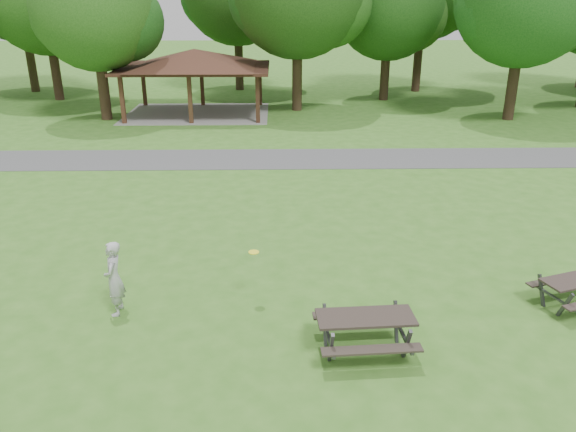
{
  "coord_description": "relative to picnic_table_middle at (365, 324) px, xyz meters",
  "views": [
    {
      "loc": [
        0.71,
        -9.68,
        6.76
      ],
      "look_at": [
        1.0,
        4.0,
        1.3
      ],
      "focal_mm": 35.0,
      "sensor_mm": 36.0,
      "label": 1
    }
  ],
  "objects": [
    {
      "name": "frisbee_in_flight",
      "position": [
        -2.27,
        1.99,
        0.67
      ],
      "size": [
        0.32,
        0.32,
        0.02
      ],
      "color": "#FFF828",
      "rests_on": "ground"
    },
    {
      "name": "asphalt_path",
      "position": [
        -2.45,
        14.16,
        -0.61
      ],
      "size": [
        120.0,
        3.2,
        0.02
      ],
      "primitive_type": "cube",
      "color": "#464648",
      "rests_on": "ground"
    },
    {
      "name": "ground",
      "position": [
        -2.45,
        0.16,
        -0.62
      ],
      "size": [
        160.0,
        160.0,
        0.0
      ],
      "primitive_type": "plane",
      "color": "#366C1E",
      "rests_on": "ground"
    },
    {
      "name": "picnic_table_middle",
      "position": [
        0.0,
        0.0,
        0.0
      ],
      "size": [
        2.03,
        1.67,
        0.84
      ],
      "color": "#2A231E",
      "rests_on": "ground"
    },
    {
      "name": "tree_row_d",
      "position": [
        -11.37,
        22.69,
        5.15
      ],
      "size": [
        6.93,
        6.6,
        9.27
      ],
      "color": "#312115",
      "rests_on": "ground"
    },
    {
      "name": "tree_row_f",
      "position": [
        5.64,
        28.69,
        5.22
      ],
      "size": [
        7.35,
        7.0,
        9.55
      ],
      "color": "black",
      "rests_on": "ground"
    },
    {
      "name": "pavilion",
      "position": [
        -6.45,
        24.16,
        2.44
      ],
      "size": [
        8.6,
        7.01,
        3.76
      ],
      "color": "#3D2316",
      "rests_on": "ground"
    },
    {
      "name": "frisbee_thrower",
      "position": [
        -5.36,
        1.58,
        0.25
      ],
      "size": [
        0.45,
        0.65,
        1.74
      ],
      "primitive_type": "imported",
      "rotation": [
        0.0,
        0.0,
        -1.52
      ],
      "color": "#AFAFB2",
      "rests_on": "ground"
    },
    {
      "name": "tree_row_g",
      "position": [
        11.64,
        22.19,
        5.71
      ],
      "size": [
        7.77,
        7.4,
        10.25
      ],
      "color": "black",
      "rests_on": "ground"
    }
  ]
}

